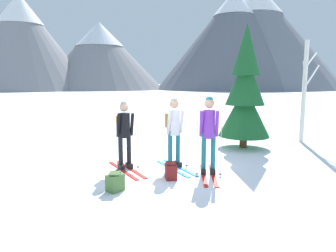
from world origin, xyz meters
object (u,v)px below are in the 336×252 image
at_px(pine_tree_near, 245,92).
at_px(birch_tree_tall, 304,91).
at_px(skier_in_white, 174,128).
at_px(skier_in_black, 124,131).
at_px(backpack_on_snow_beside, 115,182).
at_px(skier_in_purple, 209,131).
at_px(backpack_on_snow_front, 171,171).

distance_m(pine_tree_near, birch_tree_tall, 2.50).
bearing_deg(skier_in_white, skier_in_black, -174.63).
height_order(skier_in_black, backpack_on_snow_beside, skier_in_black).
xyz_separation_m(skier_in_purple, backpack_on_snow_beside, (-2.04, -1.06, -0.85)).
distance_m(birch_tree_tall, backpack_on_snow_front, 6.59).
distance_m(birch_tree_tall, backpack_on_snow_beside, 7.90).
bearing_deg(pine_tree_near, birch_tree_tall, 20.08).
relative_size(skier_in_black, pine_tree_near, 0.43).
height_order(skier_in_white, skier_in_purple, skier_in_purple).
xyz_separation_m(pine_tree_near, backpack_on_snow_beside, (-3.66, -4.00, -1.65)).
relative_size(pine_tree_near, backpack_on_snow_front, 10.54).
xyz_separation_m(skier_in_black, birch_tree_tall, (5.99, 3.31, 0.90)).
bearing_deg(birch_tree_tall, skier_in_white, -146.15).
xyz_separation_m(skier_in_white, backpack_on_snow_beside, (-1.25, -1.67, -0.83)).
bearing_deg(backpack_on_snow_front, backpack_on_snow_beside, -147.16).
height_order(skier_in_white, backpack_on_snow_beside, skier_in_white).
height_order(skier_in_black, birch_tree_tall, birch_tree_tall).
bearing_deg(skier_in_white, skier_in_purple, -37.60).
xyz_separation_m(skier_in_white, birch_tree_tall, (4.76, 3.19, 0.84)).
relative_size(skier_in_white, pine_tree_near, 0.45).
distance_m(skier_in_black, pine_tree_near, 4.47).
height_order(birch_tree_tall, backpack_on_snow_beside, birch_tree_tall).
relative_size(skier_in_black, skier_in_white, 0.96).
bearing_deg(backpack_on_snow_beside, pine_tree_near, 47.59).
bearing_deg(pine_tree_near, skier_in_purple, -118.88).
distance_m(skier_in_black, skier_in_purple, 2.08).
bearing_deg(skier_in_purple, birch_tree_tall, 43.72).
relative_size(skier_in_white, skier_in_purple, 0.97).
height_order(pine_tree_near, birch_tree_tall, pine_tree_near).
bearing_deg(birch_tree_tall, pine_tree_near, -159.92).
distance_m(skier_in_white, backpack_on_snow_front, 1.25).
bearing_deg(backpack_on_snow_front, skier_in_white, 83.56).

